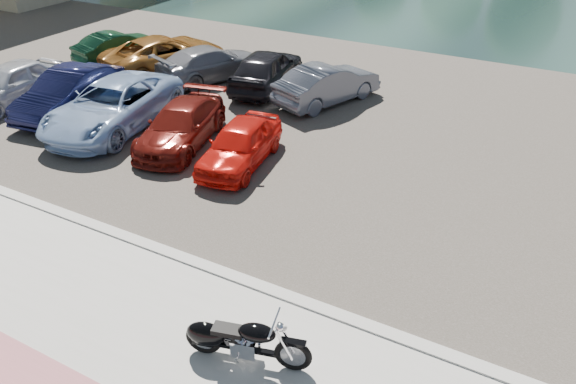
# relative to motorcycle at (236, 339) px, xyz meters

# --- Properties ---
(ground) EXTENTS (200.00, 200.00, 0.00)m
(ground) POSITION_rel_motorcycle_xyz_m (-0.50, -0.12, -0.56)
(ground) COLOR #595447
(ground) RESTS_ON ground
(kerb) EXTENTS (60.00, 0.30, 0.14)m
(kerb) POSITION_rel_motorcycle_xyz_m (-0.50, 1.88, -0.49)
(kerb) COLOR #B6B4AB
(kerb) RESTS_ON ground
(parking_lot) EXTENTS (60.00, 18.00, 0.04)m
(parking_lot) POSITION_rel_motorcycle_xyz_m (-0.50, 10.88, -0.54)
(parking_lot) COLOR #413C34
(parking_lot) RESTS_ON ground
(motorcycle) EXTENTS (2.29, 0.95, 1.05)m
(motorcycle) POSITION_rel_motorcycle_xyz_m (0.00, 0.00, 0.00)
(motorcycle) COLOR black
(motorcycle) RESTS_ON promenade
(car_0) EXTENTS (1.95, 4.41, 1.48)m
(car_0) POSITION_rel_motorcycle_xyz_m (-14.03, 6.47, 0.22)
(car_0) COLOR silver
(car_0) RESTS_ON parking_lot
(car_1) EXTENTS (2.25, 4.75, 1.50)m
(car_1) POSITION_rel_motorcycle_xyz_m (-11.42, 6.84, 0.23)
(car_1) COLOR #111337
(car_1) RESTS_ON parking_lot
(car_2) EXTENTS (3.27, 5.82, 1.54)m
(car_2) POSITION_rel_motorcycle_xyz_m (-9.17, 6.61, 0.25)
(car_2) COLOR #9AB8E1
(car_2) RESTS_ON parking_lot
(car_3) EXTENTS (2.70, 4.60, 1.25)m
(car_3) POSITION_rel_motorcycle_xyz_m (-6.41, 6.69, 0.10)
(car_3) COLOR maroon
(car_3) RESTS_ON parking_lot
(car_4) EXTENTS (2.06, 3.94, 1.28)m
(car_4) POSITION_rel_motorcycle_xyz_m (-4.05, 6.42, 0.12)
(car_4) COLOR red
(car_4) RESTS_ON parking_lot
(car_5) EXTENTS (2.25, 4.10, 1.28)m
(car_5) POSITION_rel_motorcycle_xyz_m (-14.11, 12.07, 0.12)
(car_5) COLOR #0E331E
(car_5) RESTS_ON parking_lot
(car_6) EXTENTS (3.93, 5.78, 1.47)m
(car_6) POSITION_rel_motorcycle_xyz_m (-11.42, 12.02, 0.21)
(car_6) COLOR #985E23
(car_6) RESTS_ON parking_lot
(car_7) EXTENTS (3.32, 4.99, 1.34)m
(car_7) POSITION_rel_motorcycle_xyz_m (-9.13, 12.06, 0.15)
(car_7) COLOR gray
(car_7) RESTS_ON parking_lot
(car_8) EXTENTS (2.55, 4.75, 1.53)m
(car_8) POSITION_rel_motorcycle_xyz_m (-6.61, 12.29, 0.25)
(car_8) COLOR black
(car_8) RESTS_ON parking_lot
(car_9) EXTENTS (2.87, 4.51, 1.40)m
(car_9) POSITION_rel_motorcycle_xyz_m (-3.90, 12.06, 0.18)
(car_9) COLOR #575B68
(car_9) RESTS_ON parking_lot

